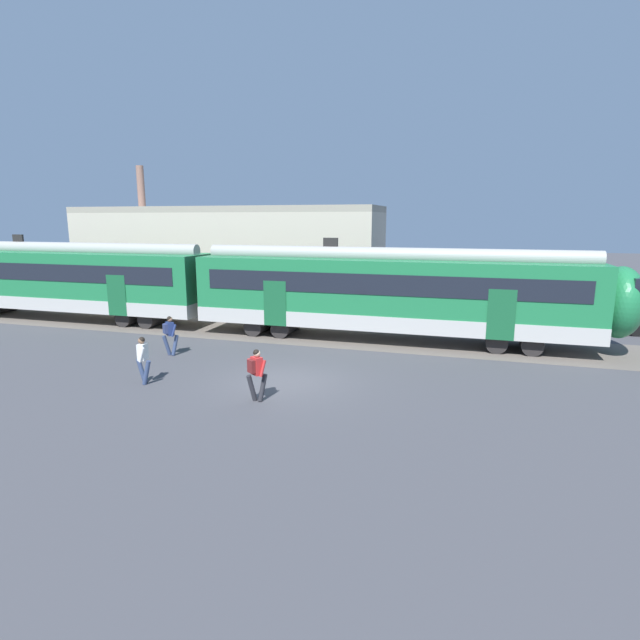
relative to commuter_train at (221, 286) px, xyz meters
The scene contains 8 objects.
ground_plane 9.69m from the commuter_train, 49.07° to the right, with size 160.00×160.00×0.00m, color #424247.
track_bed 3.35m from the commuter_train, behind, with size 80.00×4.40×0.01m, color #605951.
commuter_train is the anchor object (origin of this frame).
pedestrian_navy 5.42m from the commuter_train, 85.98° to the right, with size 0.67×0.53×1.67m.
pedestrian_white 8.95m from the commuter_train, 79.72° to the right, with size 0.67×0.54×1.67m.
pedestrian_red 11.01m from the commuter_train, 56.86° to the right, with size 0.67×0.55×1.67m.
background_building 8.73m from the commuter_train, 115.47° to the left, with size 20.90×5.00×9.20m.
street_tree_left 9.72m from the commuter_train, 102.00° to the left, with size 2.85×2.85×6.10m.
Camera 1 is at (5.92, -15.62, 5.56)m, focal length 28.00 mm.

